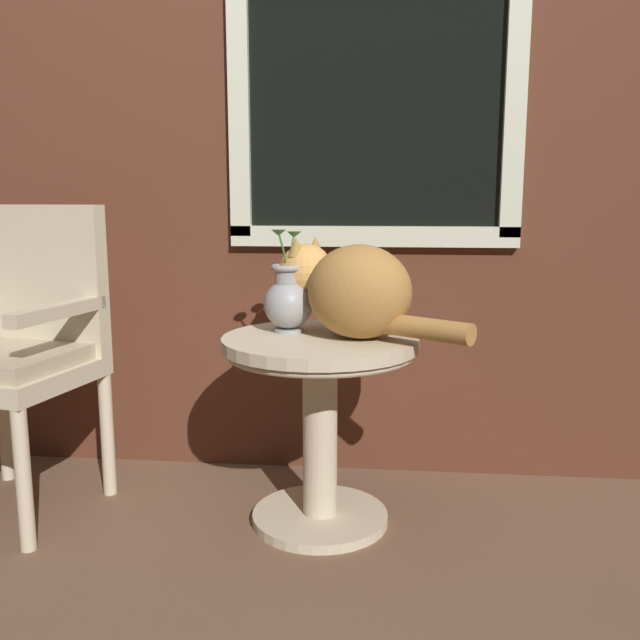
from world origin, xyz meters
name	(u,v)px	position (x,y,z in m)	size (l,w,h in m)	color
ground_plane	(246,564)	(0.00, 0.00, 0.00)	(6.00, 6.00, 0.00)	brown
back_wall	(285,105)	(0.01, 0.72, 1.30)	(4.00, 0.07, 2.60)	#562D1E
wicker_side_table	(320,393)	(0.18, 0.27, 0.41)	(0.58, 0.58, 0.58)	beige
wicker_chair	(19,340)	(-0.78, 0.31, 0.54)	(0.54, 0.52, 0.96)	beige
cat	(352,289)	(0.27, 0.28, 0.72)	(0.57, 0.43, 0.29)	#AD7A3D
pewter_vase_with_ivy	(288,299)	(0.07, 0.33, 0.68)	(0.15, 0.15, 0.31)	#99999E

